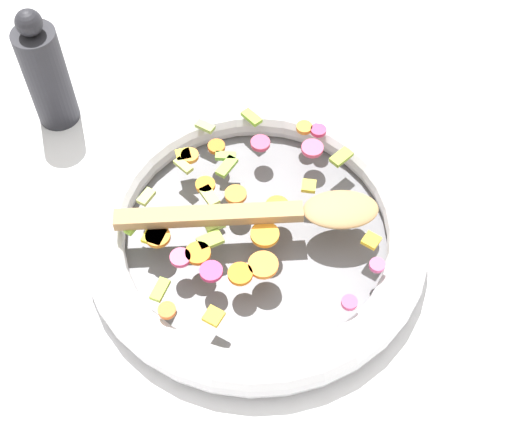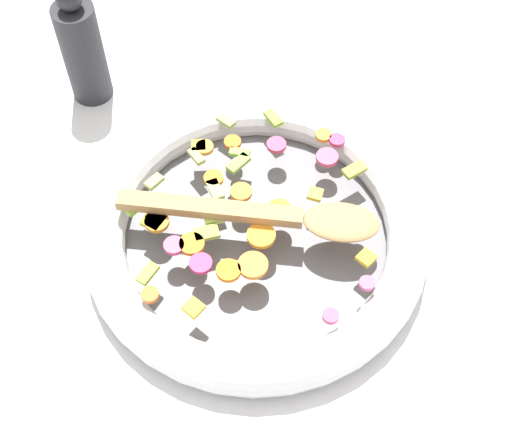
{
  "view_description": "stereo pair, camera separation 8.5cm",
  "coord_description": "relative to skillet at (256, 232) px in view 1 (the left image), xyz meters",
  "views": [
    {
      "loc": [
        -0.11,
        0.46,
        0.75
      ],
      "look_at": [
        0.0,
        0.0,
        0.05
      ],
      "focal_mm": 50.0,
      "sensor_mm": 36.0,
      "label": 1
    },
    {
      "loc": [
        -0.19,
        0.44,
        0.75
      ],
      "look_at": [
        0.0,
        0.0,
        0.05
      ],
      "focal_mm": 50.0,
      "sensor_mm": 36.0,
      "label": 2
    }
  ],
  "objects": [
    {
      "name": "ground_plane",
      "position": [
        0.0,
        0.0,
        -0.02
      ],
      "size": [
        4.0,
        4.0,
        0.0
      ],
      "primitive_type": "plane",
      "color": "silver"
    },
    {
      "name": "skillet",
      "position": [
        0.0,
        0.0,
        0.0
      ],
      "size": [
        0.42,
        0.42,
        0.05
      ],
      "color": "slate",
      "rests_on": "ground_plane"
    },
    {
      "name": "chopped_vegetables",
      "position": [
        0.02,
        -0.01,
        0.03
      ],
      "size": [
        0.31,
        0.32,
        0.01
      ],
      "color": "#D76025",
      "rests_on": "skillet"
    },
    {
      "name": "wooden_spoon",
      "position": [
        -0.02,
        -0.01,
        0.04
      ],
      "size": [
        0.31,
        0.13,
        0.01
      ],
      "color": "#A87F51",
      "rests_on": "chopped_vegetables"
    },
    {
      "name": "pepper_mill",
      "position": [
        0.32,
        -0.14,
        0.06
      ],
      "size": [
        0.06,
        0.06,
        0.19
      ],
      "color": "#232328",
      "rests_on": "ground_plane"
    }
  ]
}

